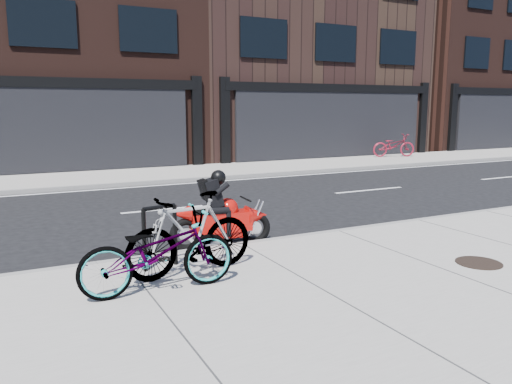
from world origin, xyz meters
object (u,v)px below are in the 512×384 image
manhole_cover (479,263)px  bicycle_far (394,145)px  bicycle_front (158,252)px  bicycle_rear (191,234)px  bike_rack (160,231)px  motorcycle (226,216)px

manhole_cover → bicycle_far: bearing=52.3°
bicycle_front → bicycle_rear: bicycle_rear is taller
bicycle_far → manhole_cover: bicycle_far is taller
bike_rack → motorcycle: motorcycle is taller
bicycle_front → motorcycle: size_ratio=1.07×
bike_rack → manhole_cover: bearing=-24.4°
bike_rack → bicycle_rear: (0.30, -0.45, 0.03)m
bike_rack → bicycle_far: size_ratio=0.46×
bicycle_rear → motorcycle: (1.14, 1.45, -0.14)m
bicycle_front → bicycle_far: 18.75m
bike_rack → bicycle_rear: bearing=-56.4°
bicycle_far → manhole_cover: bearing=159.6°
bicycle_front → bicycle_far: (14.50, 11.88, 0.01)m
bike_rack → motorcycle: size_ratio=0.50×
bike_rack → bicycle_far: 17.96m
motorcycle → bicycle_far: motorcycle is taller
bicycle_front → manhole_cover: 4.68m
motorcycle → manhole_cover: 4.08m
bicycle_front → manhole_cover: size_ratio=2.98×
manhole_cover → bicycle_front: bearing=167.3°
bicycle_front → motorcycle: 2.57m
bike_rack → bicycle_front: 0.95m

